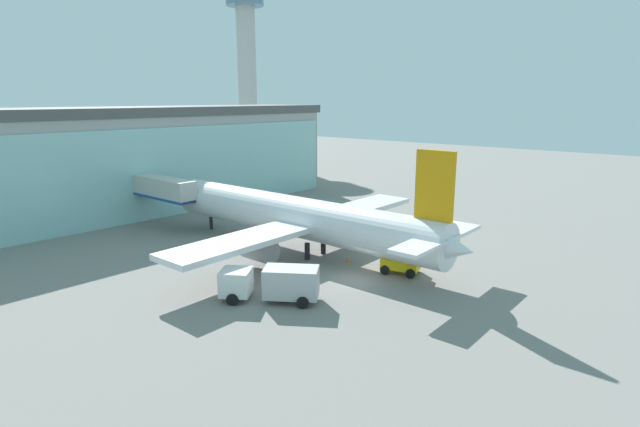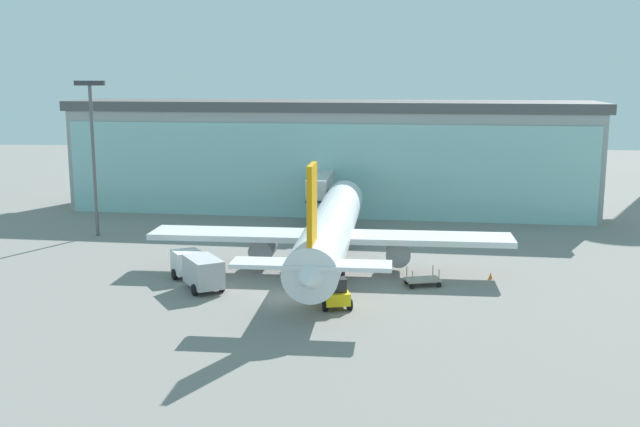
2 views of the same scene
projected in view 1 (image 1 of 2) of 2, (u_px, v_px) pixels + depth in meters
ground at (360, 280)px, 41.80m from camera, size 240.00×240.00×0.00m
terminal_building at (113, 162)px, 64.17m from camera, size 66.13×16.22×13.71m
jet_bridge at (158, 189)px, 58.46m from camera, size 2.41×12.02×5.87m
control_tower at (246, 56)px, 122.95m from camera, size 9.55×9.55×41.07m
airplane at (299, 218)px, 48.41m from camera, size 31.26×36.07×11.00m
catering_truck at (273, 283)px, 37.11m from camera, size 5.86×7.31×2.65m
baggage_cart at (383, 239)px, 52.14m from camera, size 3.14×2.34×1.50m
pushback_tug at (402, 262)px, 43.19m from camera, size 2.88×3.56×2.30m
safety_cone_nose at (348, 259)px, 46.27m from camera, size 0.36×0.36×0.55m
safety_cone_wingtip at (390, 226)px, 58.19m from camera, size 0.36×0.36×0.55m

